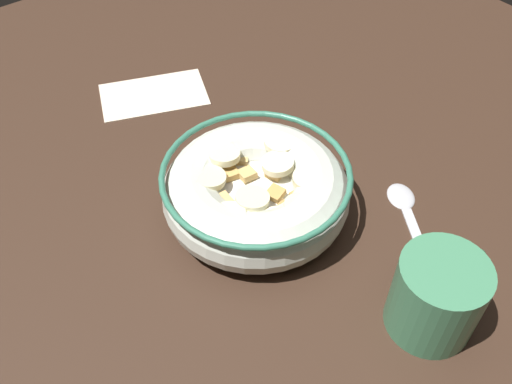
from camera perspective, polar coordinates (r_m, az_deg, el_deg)
The scene contains 5 objects.
ground_plane at distance 57.71cm, azimuth 0.00°, elevation -2.72°, with size 113.06×113.06×2.00cm, color #332116.
cereal_bowl at distance 54.56cm, azimuth 0.02°, elevation 0.13°, with size 18.32×18.32×6.02cm.
spoon at distance 58.83cm, azimuth 15.08°, elevation -1.66°, with size 8.87×12.47×0.80cm.
coffee_mug at distance 48.81cm, azimuth 17.94°, elevation -9.96°, with size 9.88×7.36×7.56cm.
folded_napkin at distance 72.32cm, azimuth -10.35°, elevation 9.74°, with size 12.92×7.75×0.30cm, color beige.
Camera 1 is at (-23.35, -29.27, 42.91)cm, focal length 39.42 mm.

